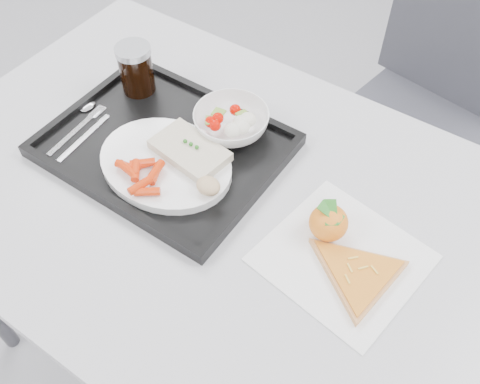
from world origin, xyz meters
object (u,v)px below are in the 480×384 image
object	(u,v)px
chair	(431,94)
salad_bowl	(231,122)
tangerine	(329,223)
dinner_plate	(166,164)
tray	(165,147)
cola_glass	(136,68)
table	(217,212)
pizza_slice	(358,274)

from	to	relation	value
chair	salad_bowl	size ratio (longest dim) A/B	6.11
chair	tangerine	distance (m)	0.77
dinner_plate	tray	bearing A→B (deg)	133.15
cola_glass	tangerine	bearing A→B (deg)	-10.79
salad_bowl	cola_glass	distance (m)	0.24
salad_bowl	tangerine	distance (m)	0.30
table	tangerine	bearing A→B (deg)	8.08
tray	cola_glass	distance (m)	0.19
table	tray	bearing A→B (deg)	168.60
salad_bowl	cola_glass	bearing A→B (deg)	-178.18
table	tangerine	world-z (taller)	tangerine
salad_bowl	pizza_slice	distance (m)	0.40
tray	pizza_slice	size ratio (longest dim) A/B	1.94
table	dinner_plate	world-z (taller)	dinner_plate
chair	cola_glass	size ratio (longest dim) A/B	8.61
tray	dinner_plate	xyz separation A→B (m)	(0.04, -0.04, 0.02)
dinner_plate	chair	bearing A→B (deg)	69.24
tray	tangerine	world-z (taller)	tangerine
chair	dinner_plate	xyz separation A→B (m)	(-0.29, -0.77, 0.24)
tray	pizza_slice	bearing A→B (deg)	-5.86
cola_glass	dinner_plate	bearing A→B (deg)	-36.74
salad_bowl	pizza_slice	xyz separation A→B (m)	(0.36, -0.15, -0.03)
salad_bowl	cola_glass	xyz separation A→B (m)	(-0.24, -0.01, 0.03)
table	chair	xyz separation A→B (m)	(0.19, 0.76, -0.15)
tray	dinner_plate	world-z (taller)	dinner_plate
table	cola_glass	distance (m)	0.35
tangerine	pizza_slice	size ratio (longest dim) A/B	0.34
chair	tray	distance (m)	0.83
chair	table	bearing A→B (deg)	-103.83
cola_glass	tangerine	world-z (taller)	cola_glass
dinner_plate	pizza_slice	distance (m)	0.41
tangerine	pizza_slice	xyz separation A→B (m)	(0.08, -0.05, -0.02)
table	dinner_plate	xyz separation A→B (m)	(-0.11, -0.01, 0.09)
tray	pizza_slice	xyz separation A→B (m)	(0.45, -0.05, 0.00)
dinner_plate	table	bearing A→B (deg)	7.55
cola_glass	table	bearing A→B (deg)	-23.50
tray	pizza_slice	distance (m)	0.45
dinner_plate	pizza_slice	world-z (taller)	dinner_plate
salad_bowl	cola_glass	world-z (taller)	cola_glass
cola_glass	chair	bearing A→B (deg)	52.31
dinner_plate	salad_bowl	distance (m)	0.16
dinner_plate	tangerine	bearing A→B (deg)	7.91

